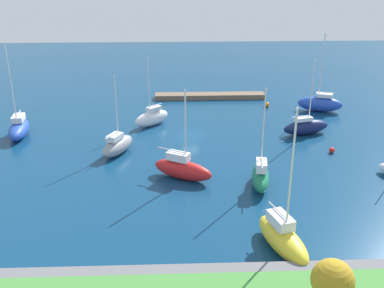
{
  "coord_description": "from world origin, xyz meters",
  "views": [
    {
      "loc": [
        2.1,
        61.91,
        24.31
      ],
      "look_at": [
        0.0,
        7.15,
        1.5
      ],
      "focal_mm": 41.91,
      "sensor_mm": 36.0,
      "label": 1
    }
  ],
  "objects_px": {
    "sailboat_green_outer_mooring": "(261,176)",
    "sailboat_gray_far_north": "(117,145)",
    "mooring_buoy_orange": "(267,105)",
    "pier_dock": "(210,96)",
    "park_tree_center": "(333,280)",
    "sailboat_yellow_off_beacon": "(282,237)",
    "sailboat_white_far_south": "(152,117)",
    "mooring_buoy_red": "(332,150)",
    "sailboat_navy_center_basin": "(306,127)",
    "sailboat_blue_near_pier": "(19,128)",
    "sailboat_red_mid_basin": "(182,168)",
    "sailboat_blue_lone_north": "(320,103)"
  },
  "relations": [
    {
      "from": "sailboat_blue_near_pier",
      "to": "mooring_buoy_orange",
      "type": "relative_size",
      "value": 15.52
    },
    {
      "from": "sailboat_red_mid_basin",
      "to": "sailboat_gray_far_north",
      "type": "height_order",
      "value": "sailboat_red_mid_basin"
    },
    {
      "from": "pier_dock",
      "to": "mooring_buoy_orange",
      "type": "height_order",
      "value": "pier_dock"
    },
    {
      "from": "sailboat_white_far_south",
      "to": "sailboat_red_mid_basin",
      "type": "bearing_deg",
      "value": 61.0
    },
    {
      "from": "park_tree_center",
      "to": "mooring_buoy_orange",
      "type": "distance_m",
      "value": 51.85
    },
    {
      "from": "pier_dock",
      "to": "sailboat_red_mid_basin",
      "type": "height_order",
      "value": "sailboat_red_mid_basin"
    },
    {
      "from": "sailboat_yellow_off_beacon",
      "to": "sailboat_gray_far_north",
      "type": "bearing_deg",
      "value": -159.33
    },
    {
      "from": "sailboat_yellow_off_beacon",
      "to": "park_tree_center",
      "type": "bearing_deg",
      "value": -12.07
    },
    {
      "from": "sailboat_blue_near_pier",
      "to": "mooring_buoy_red",
      "type": "xyz_separation_m",
      "value": [
        -43.96,
        7.65,
        -0.91
      ]
    },
    {
      "from": "pier_dock",
      "to": "mooring_buoy_orange",
      "type": "distance_m",
      "value": 11.22
    },
    {
      "from": "sailboat_blue_near_pier",
      "to": "sailboat_navy_center_basin",
      "type": "xyz_separation_m",
      "value": [
        -42.23,
        0.67,
        -0.09
      ]
    },
    {
      "from": "sailboat_red_mid_basin",
      "to": "sailboat_gray_far_north",
      "type": "distance_m",
      "value": 11.52
    },
    {
      "from": "mooring_buoy_orange",
      "to": "pier_dock",
      "type": "bearing_deg",
      "value": -30.71
    },
    {
      "from": "sailboat_blue_near_pier",
      "to": "sailboat_white_far_south",
      "type": "bearing_deg",
      "value": 96.23
    },
    {
      "from": "pier_dock",
      "to": "sailboat_yellow_off_beacon",
      "type": "xyz_separation_m",
      "value": [
        -2.92,
        47.3,
        0.88
      ]
    },
    {
      "from": "sailboat_green_outer_mooring",
      "to": "sailboat_gray_far_north",
      "type": "distance_m",
      "value": 20.13
    },
    {
      "from": "pier_dock",
      "to": "park_tree_center",
      "type": "height_order",
      "value": "park_tree_center"
    },
    {
      "from": "sailboat_green_outer_mooring",
      "to": "sailboat_gray_far_north",
      "type": "bearing_deg",
      "value": 68.6
    },
    {
      "from": "sailboat_yellow_off_beacon",
      "to": "sailboat_navy_center_basin",
      "type": "xyz_separation_m",
      "value": [
        -9.9,
        -28.28,
        -0.12
      ]
    },
    {
      "from": "sailboat_green_outer_mooring",
      "to": "sailboat_blue_near_pier",
      "type": "bearing_deg",
      "value": 71.29
    },
    {
      "from": "mooring_buoy_orange",
      "to": "sailboat_blue_lone_north",
      "type": "bearing_deg",
      "value": 162.66
    },
    {
      "from": "sailboat_blue_near_pier",
      "to": "sailboat_green_outer_mooring",
      "type": "relative_size",
      "value": 1.17
    },
    {
      "from": "park_tree_center",
      "to": "sailboat_red_mid_basin",
      "type": "relative_size",
      "value": 0.44
    },
    {
      "from": "sailboat_yellow_off_beacon",
      "to": "sailboat_green_outer_mooring",
      "type": "bearing_deg",
      "value": 161.83
    },
    {
      "from": "mooring_buoy_orange",
      "to": "mooring_buoy_red",
      "type": "distance_m",
      "value": 20.85
    },
    {
      "from": "mooring_buoy_red",
      "to": "pier_dock",
      "type": "bearing_deg",
      "value": -60.77
    },
    {
      "from": "sailboat_yellow_off_beacon",
      "to": "sailboat_gray_far_north",
      "type": "distance_m",
      "value": 28.05
    },
    {
      "from": "pier_dock",
      "to": "sailboat_red_mid_basin",
      "type": "bearing_deg",
      "value": 80.09
    },
    {
      "from": "sailboat_navy_center_basin",
      "to": "mooring_buoy_red",
      "type": "distance_m",
      "value": 7.24
    },
    {
      "from": "sailboat_blue_near_pier",
      "to": "sailboat_green_outer_mooring",
      "type": "xyz_separation_m",
      "value": [
        -32.55,
        16.89,
        0.08
      ]
    },
    {
      "from": "mooring_buoy_orange",
      "to": "mooring_buoy_red",
      "type": "height_order",
      "value": "mooring_buoy_orange"
    },
    {
      "from": "sailboat_red_mid_basin",
      "to": "sailboat_blue_lone_north",
      "type": "height_order",
      "value": "sailboat_blue_lone_north"
    },
    {
      "from": "pier_dock",
      "to": "sailboat_white_far_south",
      "type": "bearing_deg",
      "value": 54.5
    },
    {
      "from": "sailboat_blue_near_pier",
      "to": "sailboat_gray_far_north",
      "type": "relative_size",
      "value": 1.28
    },
    {
      "from": "mooring_buoy_orange",
      "to": "sailboat_yellow_off_beacon",
      "type": "bearing_deg",
      "value": 80.8
    },
    {
      "from": "sailboat_navy_center_basin",
      "to": "mooring_buoy_red",
      "type": "xyz_separation_m",
      "value": [
        -1.73,
        6.98,
        -0.82
      ]
    },
    {
      "from": "pier_dock",
      "to": "sailboat_yellow_off_beacon",
      "type": "bearing_deg",
      "value": 93.53
    },
    {
      "from": "sailboat_red_mid_basin",
      "to": "sailboat_yellow_off_beacon",
      "type": "bearing_deg",
      "value": -30.31
    },
    {
      "from": "sailboat_blue_near_pier",
      "to": "mooring_buoy_red",
      "type": "bearing_deg",
      "value": 74.38
    },
    {
      "from": "sailboat_gray_far_north",
      "to": "mooring_buoy_orange",
      "type": "xyz_separation_m",
      "value": [
        -23.93,
        -19.41,
        -0.78
      ]
    },
    {
      "from": "sailboat_gray_far_north",
      "to": "sailboat_yellow_off_beacon",
      "type": "bearing_deg",
      "value": -116.69
    },
    {
      "from": "pier_dock",
      "to": "sailboat_yellow_off_beacon",
      "type": "height_order",
      "value": "sailboat_yellow_off_beacon"
    },
    {
      "from": "sailboat_red_mid_basin",
      "to": "mooring_buoy_red",
      "type": "bearing_deg",
      "value": 47.44
    },
    {
      "from": "pier_dock",
      "to": "sailboat_navy_center_basin",
      "type": "distance_m",
      "value": 22.95
    },
    {
      "from": "sailboat_blue_near_pier",
      "to": "sailboat_navy_center_basin",
      "type": "relative_size",
      "value": 1.21
    },
    {
      "from": "park_tree_center",
      "to": "sailboat_blue_near_pier",
      "type": "bearing_deg",
      "value": -49.4
    },
    {
      "from": "pier_dock",
      "to": "sailboat_navy_center_basin",
      "type": "height_order",
      "value": "sailboat_navy_center_basin"
    },
    {
      "from": "sailboat_white_far_south",
      "to": "sailboat_green_outer_mooring",
      "type": "relative_size",
      "value": 0.93
    },
    {
      "from": "pier_dock",
      "to": "sailboat_blue_near_pier",
      "type": "distance_m",
      "value": 34.68
    },
    {
      "from": "sailboat_navy_center_basin",
      "to": "sailboat_blue_near_pier",
      "type": "bearing_deg",
      "value": 164.26
    }
  ]
}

